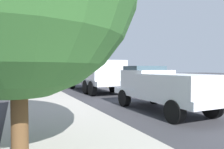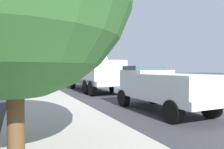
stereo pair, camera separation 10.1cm
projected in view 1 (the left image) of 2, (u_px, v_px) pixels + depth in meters
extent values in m
plane|color=#38383D|center=(117.00, 89.00, 19.32)|extent=(120.00, 120.00, 0.00)
cube|color=#B2ADA3|center=(36.00, 92.00, 16.28)|extent=(59.76, 13.60, 0.12)
cube|color=yellow|center=(117.00, 89.00, 19.32)|extent=(49.32, 8.53, 0.01)
cube|color=white|center=(94.00, 81.00, 17.46)|extent=(8.50, 3.84, 0.36)
cube|color=white|center=(84.00, 71.00, 19.82)|extent=(2.98, 2.76, 1.60)
cube|color=#384C56|center=(84.00, 64.00, 19.98)|extent=(2.13, 2.37, 0.64)
cube|color=white|center=(98.00, 72.00, 16.55)|extent=(5.59, 3.34, 1.80)
cube|color=white|center=(100.00, 40.00, 15.58)|extent=(1.42, 0.93, 3.09)
cube|color=white|center=(85.00, 18.00, 16.92)|extent=(2.57, 1.53, 1.32)
cube|color=white|center=(76.00, 16.00, 17.88)|extent=(0.90, 0.90, 0.90)
cube|color=yellow|center=(76.00, 9.00, 17.86)|extent=(0.36, 0.24, 0.60)
cylinder|color=black|center=(72.00, 83.00, 19.60)|extent=(1.08, 0.51, 1.04)
cylinder|color=black|center=(95.00, 83.00, 20.55)|extent=(1.08, 0.51, 1.04)
cylinder|color=black|center=(87.00, 87.00, 15.66)|extent=(1.08, 0.51, 1.04)
cylinder|color=black|center=(113.00, 86.00, 16.61)|extent=(1.08, 0.51, 1.04)
cylinder|color=black|center=(92.00, 89.00, 14.47)|extent=(1.08, 0.51, 1.04)
cylinder|color=black|center=(121.00, 87.00, 15.43)|extent=(1.08, 0.51, 1.04)
cube|color=white|center=(162.00, 95.00, 9.30)|extent=(5.87, 3.01, 0.30)
cube|color=white|center=(147.00, 81.00, 10.40)|extent=(2.31, 2.24, 1.10)
cube|color=#384C56|center=(144.00, 71.00, 10.57)|extent=(1.62, 1.96, 0.56)
cube|color=white|center=(178.00, 88.00, 8.38)|extent=(3.66, 2.63, 1.10)
cylinder|color=black|center=(124.00, 98.00, 10.59)|extent=(0.88, 0.44, 0.84)
cylinder|color=black|center=(154.00, 96.00, 11.39)|extent=(0.88, 0.44, 0.84)
cylinder|color=black|center=(175.00, 112.00, 7.24)|extent=(0.88, 0.44, 0.84)
cylinder|color=black|center=(212.00, 107.00, 8.04)|extent=(0.88, 0.44, 0.84)
cube|color=silver|center=(106.00, 77.00, 27.06)|extent=(5.05, 2.68, 0.70)
cube|color=#384C56|center=(106.00, 72.00, 27.18)|extent=(3.69, 2.23, 0.60)
cylinder|color=black|center=(118.00, 81.00, 25.96)|extent=(0.71, 0.35, 0.68)
cylinder|color=black|center=(105.00, 81.00, 25.24)|extent=(0.71, 0.35, 0.68)
cylinder|color=black|center=(107.00, 80.00, 28.92)|extent=(0.71, 0.35, 0.68)
cylinder|color=black|center=(96.00, 80.00, 28.19)|extent=(0.71, 0.35, 0.68)
cube|color=black|center=(94.00, 86.00, 22.35)|extent=(0.40, 0.40, 0.04)
cone|color=orange|center=(94.00, 82.00, 22.34)|extent=(0.32, 0.32, 0.77)
cylinder|color=white|center=(94.00, 82.00, 22.33)|extent=(0.20, 0.20, 0.08)
cylinder|color=gray|center=(43.00, 42.00, 19.79)|extent=(0.22, 0.22, 8.97)
cube|color=gold|center=(47.00, 0.00, 17.38)|extent=(0.21, 0.57, 1.00)
cube|color=black|center=(48.00, 1.00, 17.43)|extent=(0.25, 0.35, 0.84)
cylinder|color=brown|center=(20.00, 116.00, 3.99)|extent=(0.32, 0.32, 2.04)
cylinder|color=brown|center=(17.00, 73.00, 21.68)|extent=(0.32, 0.32, 2.79)
sphere|color=#285623|center=(17.00, 50.00, 21.61)|extent=(2.91, 2.91, 2.91)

